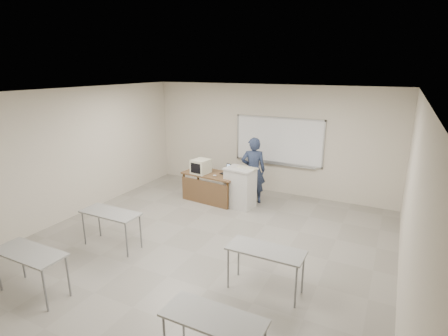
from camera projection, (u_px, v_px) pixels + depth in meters
The scene contains 10 objects.
floor at pixel (195, 253), 6.71m from camera, with size 7.00×8.00×0.01m, color gray.
whiteboard at pixel (278, 141), 9.57m from camera, with size 2.48×0.10×1.31m.
student_desks at pixel (148, 254), 5.37m from camera, with size 4.40×2.20×0.73m.
instructor_desk at pixel (210, 181), 9.15m from camera, with size 1.50×0.75×0.75m.
podium at pixel (240, 188), 8.79m from camera, with size 0.73×0.53×1.03m.
crt_monitor at pixel (201, 166), 9.14m from camera, with size 0.41×0.45×0.38m.
laptop at pixel (228, 172), 9.13m from camera, with size 0.32×0.30×0.24m.
mouse at pixel (215, 176), 8.92m from camera, with size 0.10×0.07×0.04m, color #B7BABE.
keyboard at pixel (247, 168), 8.65m from camera, with size 0.50×0.17×0.03m, color beige.
presenter at pixel (253, 170), 9.03m from camera, with size 0.63×0.42×1.74m, color black.
Camera 1 is at (3.19, -5.10, 3.44)m, focal length 28.00 mm.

